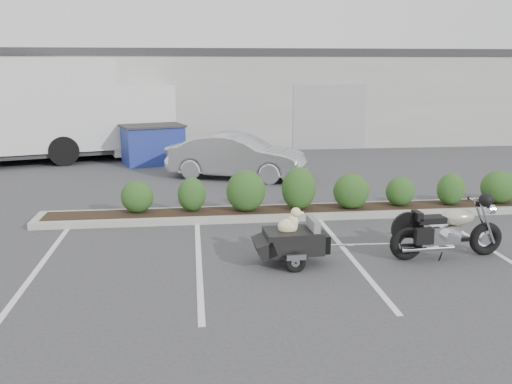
{
  "coord_description": "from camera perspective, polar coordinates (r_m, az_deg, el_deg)",
  "views": [
    {
      "loc": [
        -1.56,
        -9.53,
        3.34
      ],
      "look_at": [
        -0.26,
        1.45,
        0.75
      ],
      "focal_mm": 38.0,
      "sensor_mm": 36.0,
      "label": 1
    }
  ],
  "objects": [
    {
      "name": "planter_kerb",
      "position": [
        12.44,
        5.35,
        -2.09
      ],
      "size": [
        12.0,
        1.0,
        0.15
      ],
      "primitive_type": "cube",
      "color": "#9E9E93",
      "rests_on": "ground"
    },
    {
      "name": "dumpster",
      "position": [
        19.11,
        -10.79,
        4.97
      ],
      "size": [
        2.4,
        1.98,
        1.36
      ],
      "rotation": [
        0.0,
        0.0,
        0.32
      ],
      "color": "navy",
      "rests_on": "ground"
    },
    {
      "name": "ground",
      "position": [
        10.21,
        2.4,
        -5.91
      ],
      "size": [
        90.0,
        90.0,
        0.0
      ],
      "primitive_type": "plane",
      "color": "#38383A",
      "rests_on": "ground"
    },
    {
      "name": "pet_trailer",
      "position": [
        9.31,
        3.81,
        -5.07
      ],
      "size": [
        1.7,
        0.95,
        1.01
      ],
      "rotation": [
        0.0,
        0.0,
        0.05
      ],
      "color": "black",
      "rests_on": "ground"
    },
    {
      "name": "sedan",
      "position": [
        16.37,
        -2.04,
        3.81
      ],
      "size": [
        4.36,
        2.86,
        1.36
      ],
      "primitive_type": "imported",
      "rotation": [
        0.0,
        0.0,
        1.19
      ],
      "color": "#B7B8BF",
      "rests_on": "ground"
    },
    {
      "name": "building",
      "position": [
        26.61,
        -3.47,
        10.26
      ],
      "size": [
        26.0,
        10.0,
        4.0
      ],
      "primitive_type": "cube",
      "color": "#9EA099",
      "rests_on": "ground"
    },
    {
      "name": "motorcycle",
      "position": [
        10.15,
        19.52,
        -3.92
      ],
      "size": [
        2.13,
        0.72,
        1.22
      ],
      "rotation": [
        0.0,
        0.0,
        0.05
      ],
      "color": "black",
      "rests_on": "ground"
    },
    {
      "name": "delivery_truck",
      "position": [
        20.71,
        -19.53,
        7.96
      ],
      "size": [
        8.24,
        4.54,
        3.6
      ],
      "rotation": [
        0.0,
        0.0,
        0.28
      ],
      "color": "silver",
      "rests_on": "ground"
    }
  ]
}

